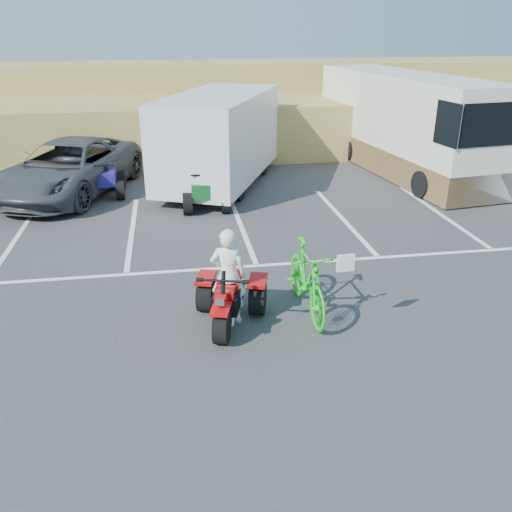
{
  "coord_description": "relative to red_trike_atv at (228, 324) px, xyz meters",
  "views": [
    {
      "loc": [
        -1.68,
        -7.87,
        4.73
      ],
      "look_at": [
        -0.3,
        0.64,
        1.0
      ],
      "focal_mm": 38.0,
      "sensor_mm": 36.0,
      "label": 1
    }
  ],
  "objects": [
    {
      "name": "ground",
      "position": [
        0.87,
        -0.11,
        0.0
      ],
      "size": [
        100.0,
        100.0,
        0.0
      ],
      "primitive_type": "plane",
      "color": "#363639",
      "rests_on": "ground"
    },
    {
      "name": "parking_stripes",
      "position": [
        1.74,
        3.96,
        0.0
      ],
      "size": [
        28.0,
        5.16,
        0.01
      ],
      "color": "white",
      "rests_on": "ground"
    },
    {
      "name": "grass_embankment",
      "position": [
        0.87,
        15.37,
        1.42
      ],
      "size": [
        40.0,
        8.5,
        3.1
      ],
      "color": "olive",
      "rests_on": "ground"
    },
    {
      "name": "red_trike_atv",
      "position": [
        0.0,
        0.0,
        0.0
      ],
      "size": [
        1.61,
        1.9,
        1.06
      ],
      "primitive_type": null,
      "rotation": [
        0.0,
        0.0,
        -0.28
      ],
      "color": "#B80A0B",
      "rests_on": "ground"
    },
    {
      "name": "rider",
      "position": [
        0.04,
        0.14,
        0.84
      ],
      "size": [
        0.7,
        0.55,
        1.68
      ],
      "primitive_type": "imported",
      "rotation": [
        0.0,
        0.0,
        2.87
      ],
      "color": "white",
      "rests_on": "ground"
    },
    {
      "name": "green_dirt_bike",
      "position": [
        1.41,
        0.22,
        0.63
      ],
      "size": [
        0.66,
        2.13,
        1.27
      ],
      "primitive_type": "imported",
      "rotation": [
        0.0,
        0.0,
        0.03
      ],
      "color": "#14BF19",
      "rests_on": "ground"
    },
    {
      "name": "grey_pickup",
      "position": [
        -3.75,
        8.36,
        0.78
      ],
      "size": [
        4.36,
        6.15,
        1.56
      ],
      "primitive_type": "imported",
      "rotation": [
        0.0,
        0.0,
        -0.35
      ],
      "color": "#3F4145",
      "rests_on": "ground"
    },
    {
      "name": "cargo_trailer",
      "position": [
        0.76,
        8.68,
        1.5
      ],
      "size": [
        4.52,
        6.4,
        2.77
      ],
      "rotation": [
        0.0,
        0.0,
        -0.4
      ],
      "color": "silver",
      "rests_on": "ground"
    },
    {
      "name": "rv_motorhome",
      "position": [
        7.04,
        9.49,
        1.37
      ],
      "size": [
        3.36,
        8.96,
        3.14
      ],
      "rotation": [
        0.0,
        0.0,
        0.13
      ],
      "color": "silver",
      "rests_on": "ground"
    },
    {
      "name": "quad_atv_blue",
      "position": [
        -2.78,
        8.07,
        0.0
      ],
      "size": [
        1.29,
        1.69,
        1.07
      ],
      "primitive_type": null,
      "rotation": [
        0.0,
        0.0,
        0.05
      ],
      "color": "navy",
      "rests_on": "ground"
    },
    {
      "name": "quad_atv_green",
      "position": [
        0.13,
        6.42,
        0.0
      ],
      "size": [
        1.34,
        1.75,
        1.11
      ],
      "primitive_type": null,
      "rotation": [
        0.0,
        0.0,
        -0.04
      ],
      "color": "#135620",
      "rests_on": "ground"
    }
  ]
}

